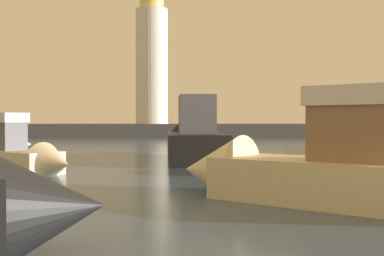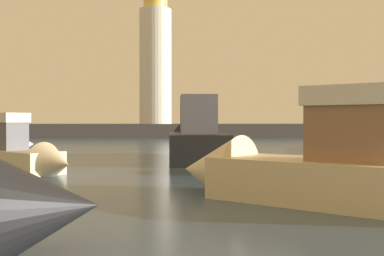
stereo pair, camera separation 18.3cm
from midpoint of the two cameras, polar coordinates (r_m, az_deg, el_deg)
name	(u,v)px [view 1 (the left image)]	position (r m, az deg, el deg)	size (l,w,h in m)	color
ground_plane	(183,153)	(30.35, -1.26, -3.02)	(220.00, 220.00, 0.00)	#384C60
breakwater	(173,130)	(59.11, -2.34, -0.30)	(65.10, 4.88, 1.66)	#423F3D
lighthouse	(152,58)	(59.60, -4.91, 8.35)	(3.93, 3.93, 17.17)	silver
motorboat_1	(23,156)	(20.01, -19.78, -3.15)	(5.44, 4.90, 2.69)	beige
motorboat_2	(294,169)	(12.77, 11.66, -4.76)	(7.25, 6.65, 3.38)	beige
motorboat_5	(194,140)	(25.70, 0.02, -1.48)	(2.84, 9.32, 3.86)	black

